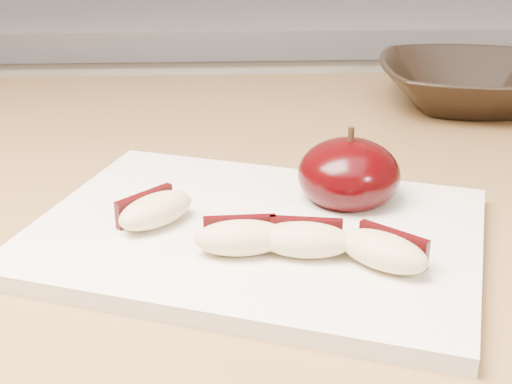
{
  "coord_description": "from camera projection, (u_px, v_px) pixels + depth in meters",
  "views": [
    {
      "loc": [
        0.05,
        -0.06,
        1.13
      ],
      "look_at": [
        0.07,
        0.37,
        0.94
      ],
      "focal_mm": 50.0,
      "sensor_mm": 36.0,
      "label": 1
    }
  ],
  "objects": [
    {
      "name": "back_cabinet",
      "position": [
        204.0,
        238.0,
        1.42
      ],
      "size": [
        2.4,
        0.62,
        0.94
      ],
      "color": "silver",
      "rests_on": "ground"
    },
    {
      "name": "apple_wedge_a",
      "position": [
        155.0,
        210.0,
        0.48
      ],
      "size": [
        0.06,
        0.06,
        0.02
      ],
      "rotation": [
        0.0,
        0.0,
        0.77
      ],
      "color": "#D0BA84",
      "rests_on": "cutting_board"
    },
    {
      "name": "cutting_board",
      "position": [
        256.0,
        234.0,
        0.48
      ],
      "size": [
        0.35,
        0.3,
        0.01
      ],
      "primitive_type": "cube",
      "rotation": [
        0.0,
        0.0,
        -0.34
      ],
      "color": "white",
      "rests_on": "island_counter"
    },
    {
      "name": "apple_wedge_b",
      "position": [
        241.0,
        237.0,
        0.44
      ],
      "size": [
        0.06,
        0.03,
        0.02
      ],
      "rotation": [
        0.0,
        0.0,
        0.04
      ],
      "color": "#D0BA84",
      "rests_on": "cutting_board"
    },
    {
      "name": "apple_wedge_d",
      "position": [
        384.0,
        250.0,
        0.43
      ],
      "size": [
        0.06,
        0.06,
        0.02
      ],
      "rotation": [
        0.0,
        0.0,
        -0.73
      ],
      "color": "#D0BA84",
      "rests_on": "cutting_board"
    },
    {
      "name": "apple_half",
      "position": [
        349.0,
        175.0,
        0.52
      ],
      "size": [
        0.09,
        0.09,
        0.06
      ],
      "rotation": [
        0.0,
        0.0,
        0.29
      ],
      "color": "black",
      "rests_on": "cutting_board"
    },
    {
      "name": "bowl",
      "position": [
        470.0,
        84.0,
        0.77
      ],
      "size": [
        0.22,
        0.22,
        0.05
      ],
      "primitive_type": "imported",
      "rotation": [
        0.0,
        0.0,
        -0.12
      ],
      "color": "black",
      "rests_on": "island_counter"
    },
    {
      "name": "apple_wedge_c",
      "position": [
        305.0,
        239.0,
        0.44
      ],
      "size": [
        0.06,
        0.04,
        0.02
      ],
      "rotation": [
        0.0,
        0.0,
        -0.16
      ],
      "color": "#D0BA84",
      "rests_on": "cutting_board"
    }
  ]
}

